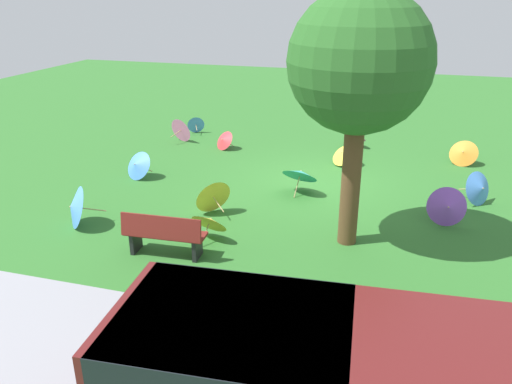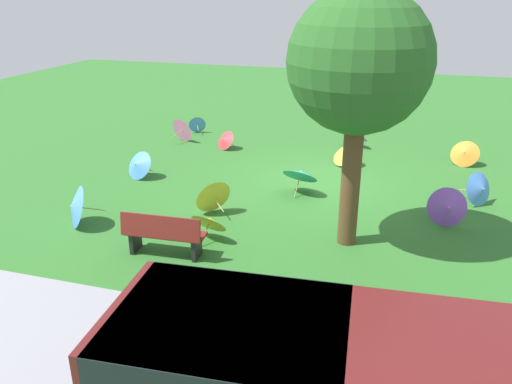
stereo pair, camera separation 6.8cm
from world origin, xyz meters
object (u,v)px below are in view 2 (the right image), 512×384
Objects in this scene: parasol_blue_1 at (481,189)px; parasol_teal_0 at (301,174)px; parasol_yellow_1 at (210,221)px; parasol_orange_0 at (465,153)px; van_dark at (296,373)px; shade_tree at (359,64)px; parasol_yellow_0 at (344,154)px; parasol_yellow_2 at (212,195)px; parasol_purple_2 at (448,207)px; parasol_blue_2 at (197,124)px; parasol_blue_3 at (138,165)px; parasol_pink_1 at (358,134)px; parasol_pink_0 at (183,129)px; parasol_blue_0 at (74,207)px; park_bench at (163,234)px; parasol_red_0 at (224,140)px.

parasol_blue_1 is 0.88× the size of parasol_teal_0.
parasol_orange_0 reaches higher than parasol_yellow_1.
shade_tree is (0.03, -5.07, 2.68)m from van_dark.
parasol_yellow_2 is (2.48, 4.19, 0.07)m from parasol_yellow_0.
parasol_purple_2 reaches higher than parasol_blue_2.
parasol_blue_3 reaches higher than parasol_pink_1.
parasol_pink_0 reaches higher than parasol_yellow_1.
parasol_blue_0 is 5.41m from parasol_teal_0.
shade_tree is 5.82m from parasol_yellow_0.
park_bench is at bearing 111.25° from parasol_pink_0.
parasol_purple_2 is at bearing 128.25° from parasol_yellow_0.
parasol_pink_0 is 0.97× the size of parasol_purple_2.
parasol_purple_2 reaches higher than parasol_teal_0.
shade_tree reaches higher than parasol_blue_2.
parasol_blue_2 is (3.03, -6.38, -0.12)m from parasol_yellow_2.
parasol_yellow_1 is at bearing 32.30° from parasol_blue_1.
parasol_blue_2 is at bearing -62.67° from van_dark.
parasol_blue_3 reaches higher than parasol_blue_2.
parasol_blue_0 reaches higher than parasol_yellow_2.
parasol_red_0 is at bearing -66.17° from van_dark.
parasol_purple_2 is at bearing 60.03° from parasol_blue_1.
parasol_blue_3 is 4.47m from parasol_teal_0.
shade_tree is at bearing 122.00° from parasol_teal_0.
van_dark is 4.92× the size of parasol_orange_0.
parasol_yellow_0 is at bearing -120.61° from parasol_yellow_2.
parasol_red_0 is 4.34m from parasol_teal_0.
parasol_pink_1 is (-0.20, -2.01, 0.08)m from parasol_yellow_0.
van_dark is 4.85m from park_bench.
parasol_blue_0 is 1.05× the size of parasol_yellow_2.
parasol_blue_1 is at bearing -175.75° from parasol_blue_3.
van_dark is 4.99× the size of parasol_pink_1.
parasol_teal_0 reaches higher than parasol_yellow_1.
parasol_yellow_1 reaches higher than parasol_pink_1.
parasol_blue_2 is 6.64m from parasol_teal_0.
parasol_blue_0 is at bearing 79.35° from parasol_red_0.
parasol_yellow_0 is (-2.63, -6.38, -0.11)m from park_bench.
parasol_blue_2 is at bearing -21.67° from parasol_yellow_0.
parasol_teal_0 is (-4.30, -3.28, 0.05)m from parasol_blue_0.
parasol_teal_0 reaches higher than parasol_blue_3.
parasol_teal_0 reaches higher than parasol_orange_0.
park_bench is 1.73× the size of parasol_yellow_2.
park_bench is at bearing 71.33° from parasol_pink_1.
parasol_yellow_0 is (-5.07, -5.74, -0.11)m from parasol_blue_0.
parasol_yellow_1 is (5.54, 3.50, -0.00)m from parasol_blue_1.
parasol_blue_0 is at bearing 16.74° from parasol_purple_2.
parasol_blue_3 is (-0.27, 4.83, 0.08)m from parasol_blue_2.
shade_tree reaches higher than van_dark.
van_dark reaches higher than parasol_orange_0.
shade_tree is 5.84× the size of parasol_yellow_1.
parasol_pink_1 is at bearing -102.27° from parasol_teal_0.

